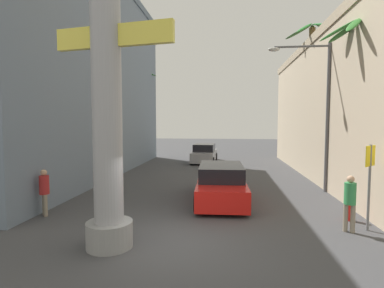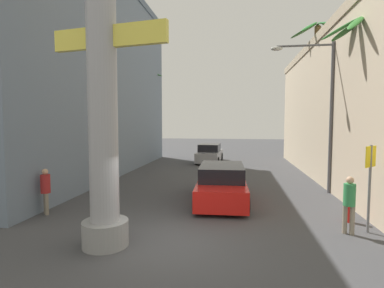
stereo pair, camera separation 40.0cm
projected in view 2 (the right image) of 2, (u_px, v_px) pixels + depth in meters
The scene contains 14 objects.
ground_plane at pixel (207, 177), 18.45m from camera, with size 87.29×87.29×0.00m, color #424244.
building_left at pixel (59, 77), 19.63m from camera, with size 8.96×20.43×12.74m.
building_right at pixel (376, 108), 17.48m from camera, with size 7.28×21.48×8.43m.
neon_sign_pole at pixel (102, 47), 7.83m from camera, with size 3.69×1.24×11.25m.
street_lamp at pixel (321, 101), 14.16m from camera, with size 2.93×0.28×7.15m.
crossing_sign at pixel (370, 176), 9.07m from camera, with size 0.47×0.47×2.70m.
car_lead at pixel (222, 184), 12.91m from camera, with size 2.27×5.24×1.56m.
car_far at pixel (210, 154), 25.36m from camera, with size 2.08×4.64×1.56m.
palm_tree_near_right at pixel (362, 84), 11.32m from camera, with size 2.99×2.80×7.37m.
palm_tree_mid_right at pixel (318, 86), 18.52m from camera, with size 3.24×3.51×9.52m.
palm_tree_far_left at pixel (148, 103), 27.57m from camera, with size 2.63×2.60×8.13m.
pedestrian_curb_left at pixel (46, 188), 10.96m from camera, with size 0.48×0.48×1.69m.
pedestrian_by_sign at pixel (349, 201), 8.99m from camera, with size 0.46×0.46×1.76m.
fire_hydrant at pixel (350, 212), 10.12m from camera, with size 0.22×0.22×0.72m.
Camera 2 is at (1.79, -8.19, 3.38)m, focal length 28.00 mm.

